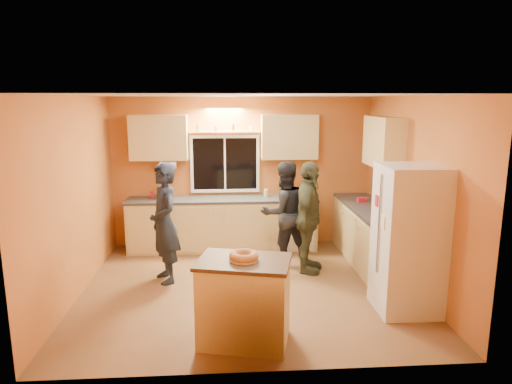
{
  "coord_description": "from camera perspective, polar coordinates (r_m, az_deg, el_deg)",
  "views": [
    {
      "loc": [
        -0.3,
        -5.91,
        2.55
      ],
      "look_at": [
        0.13,
        0.4,
        1.26
      ],
      "focal_mm": 32.0,
      "sensor_mm": 36.0,
      "label": 1
    }
  ],
  "objects": [
    {
      "name": "room_shell",
      "position": [
        6.4,
        -0.13,
        3.12
      ],
      "size": [
        4.54,
        4.04,
        2.61
      ],
      "color": "#C77233",
      "rests_on": "ground"
    },
    {
      "name": "red_box",
      "position": [
        7.69,
        13.1,
        -0.94
      ],
      "size": [
        0.17,
        0.14,
        0.07
      ],
      "primitive_type": "cube",
      "rotation": [
        0.0,
        0.0,
        0.12
      ],
      "color": "maroon",
      "rests_on": "right_counter"
    },
    {
      "name": "bundt_pastry",
      "position": [
        4.75,
        -1.53,
        -7.98
      ],
      "size": [
        0.31,
        0.31,
        0.09
      ],
      "primitive_type": "torus",
      "color": "#AF7848",
      "rests_on": "island"
    },
    {
      "name": "ground",
      "position": [
        6.44,
        -0.96,
        -11.83
      ],
      "size": [
        4.5,
        4.5,
        0.0
      ],
      "primitive_type": "plane",
      "color": "brown",
      "rests_on": "ground"
    },
    {
      "name": "utensil_crock",
      "position": [
        7.82,
        -11.57,
        -0.29
      ],
      "size": [
        0.14,
        0.14,
        0.17
      ],
      "primitive_type": "cylinder",
      "color": "beige",
      "rests_on": "back_counter"
    },
    {
      "name": "right_counter",
      "position": [
        7.11,
        14.8,
        -6.07
      ],
      "size": [
        0.62,
        1.84,
        0.9
      ],
      "color": "tan",
      "rests_on": "ground"
    },
    {
      "name": "island",
      "position": [
        4.94,
        -1.5,
        -13.44
      ],
      "size": [
        1.08,
        0.85,
        0.92
      ],
      "rotation": [
        0.0,
        0.0,
        -0.23
      ],
      "color": "tan",
      "rests_on": "ground"
    },
    {
      "name": "refrigerator",
      "position": [
        5.8,
        18.54,
        -5.66
      ],
      "size": [
        0.72,
        0.7,
        1.8
      ],
      "primitive_type": "cube",
      "color": "silver",
      "rests_on": "ground"
    },
    {
      "name": "person_right",
      "position": [
        6.79,
        6.57,
        -3.22
      ],
      "size": [
        0.7,
        1.06,
        1.67
      ],
      "primitive_type": "imported",
      "rotation": [
        0.0,
        0.0,
        1.24
      ],
      "color": "#2E3220",
      "rests_on": "ground"
    },
    {
      "name": "person_left",
      "position": [
        6.52,
        -11.37,
        -3.84
      ],
      "size": [
        0.62,
        0.73,
        1.7
      ],
      "primitive_type": "imported",
      "rotation": [
        0.0,
        0.0,
        -1.17
      ],
      "color": "black",
      "rests_on": "ground"
    },
    {
      "name": "mixing_bowl",
      "position": [
        7.9,
        6.36,
        -0.34
      ],
      "size": [
        0.42,
        0.42,
        0.08
      ],
      "primitive_type": "imported",
      "rotation": [
        0.0,
        0.0,
        0.34
      ],
      "color": "black",
      "rests_on": "back_counter"
    },
    {
      "name": "person_center",
      "position": [
        7.17,
        3.5,
        -2.58
      ],
      "size": [
        0.95,
        0.85,
        1.62
      ],
      "primitive_type": "imported",
      "rotation": [
        0.0,
        0.0,
        3.5
      ],
      "color": "black",
      "rests_on": "ground"
    },
    {
      "name": "potted_plant",
      "position": [
        6.58,
        16.01,
        -2.19
      ],
      "size": [
        0.27,
        0.24,
        0.29
      ],
      "primitive_type": "imported",
      "rotation": [
        0.0,
        0.0,
        -0.06
      ],
      "color": "gray",
      "rests_on": "right_counter"
    },
    {
      "name": "back_counter",
      "position": [
        7.9,
        -1.52,
        -3.92
      ],
      "size": [
        4.23,
        0.62,
        0.9
      ],
      "color": "tan",
      "rests_on": "ground"
    }
  ]
}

